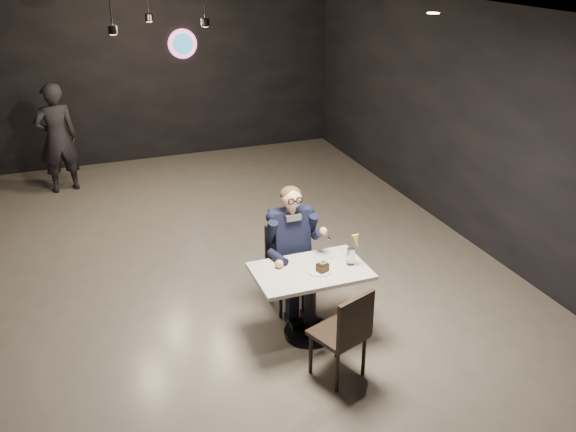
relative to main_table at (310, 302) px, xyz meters
name	(u,v)px	position (x,y,z in m)	size (l,w,h in m)	color
floor	(204,274)	(-0.72, 1.57, -0.38)	(9.00, 9.00, 0.00)	slate
wall_sign	(182,44)	(0.08, 6.04, 1.62)	(0.50, 0.06, 0.50)	pink
pendant_lights	(155,5)	(-0.72, 3.57, 2.51)	(1.40, 1.20, 0.36)	black
main_table	(310,302)	(0.00, 0.00, 0.00)	(1.10, 0.70, 0.75)	silver
chair_far	(290,269)	(0.00, 0.55, 0.09)	(0.42, 0.46, 0.92)	black
chair_near	(338,332)	(0.00, -0.65, 0.09)	(0.42, 0.46, 0.92)	black
seated_man	(290,247)	(0.00, 0.55, 0.34)	(0.60, 0.80, 1.44)	black
dessert_plate	(320,271)	(0.07, -0.06, 0.38)	(0.24, 0.24, 0.01)	white
cake_slice	(322,268)	(0.09, -0.09, 0.42)	(0.10, 0.08, 0.07)	black
mint_leaf	(323,263)	(0.10, -0.08, 0.47)	(0.07, 0.04, 0.01)	green
sundae_glass	(351,256)	(0.40, -0.04, 0.46)	(0.08, 0.08, 0.17)	silver
wafer_cone	(357,242)	(0.45, -0.07, 0.63)	(0.07, 0.07, 0.14)	tan
passerby	(57,138)	(-2.16, 4.97, 0.48)	(0.62, 0.41, 1.71)	black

